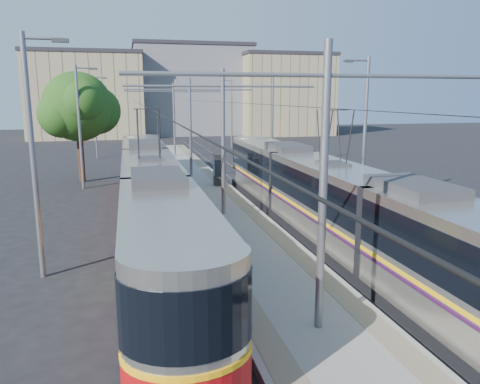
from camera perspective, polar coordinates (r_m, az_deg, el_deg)
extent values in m
plane|color=black|center=(16.05, 3.83, -10.52)|extent=(160.00, 160.00, 0.00)
cube|color=gray|center=(32.05, -5.22, 0.97)|extent=(4.00, 50.00, 0.30)
cube|color=gray|center=(31.85, -7.81, 1.12)|extent=(0.70, 50.00, 0.01)
cube|color=gray|center=(32.25, -2.68, 1.35)|extent=(0.70, 50.00, 0.01)
cube|color=gray|center=(31.76, -12.94, 0.37)|extent=(0.07, 70.00, 0.03)
cube|color=gray|center=(31.80, -10.36, 0.49)|extent=(0.07, 70.00, 0.03)
cube|color=gray|center=(32.60, -0.20, 0.96)|extent=(0.07, 70.00, 0.03)
cube|color=gray|center=(32.95, 2.23, 1.06)|extent=(0.07, 70.00, 0.03)
cube|color=silver|center=(12.73, -8.24, -16.80)|extent=(1.20, 5.00, 0.01)
cube|color=black|center=(21.56, -10.66, -4.31)|extent=(2.30, 27.20, 0.40)
cube|color=#ADA99F|center=(21.17, -10.83, -0.01)|extent=(2.40, 25.60, 2.90)
cube|color=black|center=(21.08, -10.88, 1.32)|extent=(2.43, 25.60, 1.30)
cube|color=#FFAC0D|center=(21.25, -10.79, -1.07)|extent=(2.43, 25.60, 0.12)
cube|color=#B60A0F|center=(21.37, -10.74, -2.38)|extent=(2.42, 25.60, 1.10)
cube|color=#2D2D30|center=(20.91, -10.99, 4.28)|extent=(1.68, 3.00, 0.30)
cube|color=black|center=(20.11, 10.91, -5.49)|extent=(2.30, 27.61, 0.40)
cube|color=#B6B1A6|center=(19.70, 11.09, -0.89)|extent=(2.40, 26.01, 2.90)
cube|color=black|center=(19.60, 11.14, 0.54)|extent=(2.43, 26.01, 1.30)
cube|color=#FFB70D|center=(19.78, 11.04, -2.02)|extent=(2.43, 26.01, 0.12)
cube|color=#3C123F|center=(19.82, 11.03, -2.44)|extent=(2.43, 26.01, 0.10)
cube|color=#2D2D30|center=(19.42, 11.27, 3.72)|extent=(1.68, 3.00, 0.30)
cylinder|color=slate|center=(11.35, 10.09, 0.05)|extent=(0.20, 0.20, 7.00)
cylinder|color=slate|center=(11.13, 10.59, 13.80)|extent=(9.20, 0.10, 0.10)
cylinder|color=slate|center=(22.74, -2.06, 5.95)|extent=(0.20, 0.20, 7.00)
cylinder|color=slate|center=(22.63, -2.11, 12.77)|extent=(9.20, 0.10, 0.10)
cylinder|color=slate|center=(34.55, -6.06, 7.82)|extent=(0.20, 0.20, 7.00)
cylinder|color=slate|center=(34.48, -6.16, 12.30)|extent=(9.20, 0.10, 0.10)
cylinder|color=slate|center=(46.45, -8.03, 8.73)|extent=(0.20, 0.20, 7.00)
cylinder|color=slate|center=(46.40, -8.13, 12.06)|extent=(9.20, 0.10, 0.10)
cylinder|color=black|center=(31.20, -12.07, 10.46)|extent=(0.02, 70.00, 0.02)
cylinder|color=black|center=(32.22, 1.06, 10.73)|extent=(0.02, 70.00, 0.02)
cylinder|color=slate|center=(16.58, -23.90, 3.55)|extent=(0.18, 0.18, 8.00)
cube|color=#2D2D30|center=(16.38, -21.07, 16.86)|extent=(0.50, 0.22, 0.12)
cylinder|color=slate|center=(32.38, -18.97, 7.37)|extent=(0.18, 0.18, 8.00)
cube|color=#2D2D30|center=(32.28, -17.42, 14.13)|extent=(0.50, 0.22, 0.12)
cylinder|color=slate|center=(48.32, -17.27, 8.67)|extent=(0.18, 0.18, 8.00)
cube|color=#2D2D30|center=(48.25, -16.20, 13.19)|extent=(0.50, 0.22, 0.12)
cylinder|color=slate|center=(25.29, 14.94, 6.59)|extent=(0.18, 0.18, 8.00)
cube|color=#2D2D30|center=(24.77, 13.08, 15.28)|extent=(0.50, 0.22, 0.12)
cylinder|color=slate|center=(40.07, 3.97, 8.66)|extent=(0.18, 0.18, 8.00)
cube|color=#2D2D30|center=(39.74, 2.49, 14.06)|extent=(0.50, 0.22, 0.12)
cylinder|color=slate|center=(55.53, -1.04, 9.50)|extent=(0.18, 0.18, 8.00)
cube|color=#2D2D30|center=(55.29, -2.20, 13.37)|extent=(0.50, 0.22, 0.12)
cube|color=black|center=(30.64, -2.68, 2.76)|extent=(0.59, 0.93, 2.07)
cube|color=black|center=(30.62, -2.69, 3.01)|extent=(0.63, 0.97, 1.08)
cylinder|color=#382314|center=(35.25, -18.79, 3.76)|extent=(0.44, 0.44, 3.21)
sphere|color=#1E4112|center=(34.98, -19.19, 9.80)|extent=(4.82, 4.82, 4.82)
sphere|color=#1E4112|center=(35.70, -17.09, 9.47)|extent=(3.41, 3.41, 3.41)
cube|color=#988F67|center=(74.38, -18.09, 10.97)|extent=(16.00, 12.00, 11.88)
cube|color=#262328|center=(74.63, -18.40, 15.72)|extent=(16.32, 12.24, 0.50)
cube|color=slate|center=(78.88, -5.99, 12.08)|extent=(18.00, 14.00, 13.57)
cube|color=#262328|center=(79.26, -6.10, 17.17)|extent=(18.36, 14.28, 0.50)
cube|color=#988F67|center=(76.22, 5.35, 11.55)|extent=(14.00, 10.00, 12.06)
cube|color=#262328|center=(76.48, 5.44, 16.26)|extent=(14.28, 10.20, 0.50)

